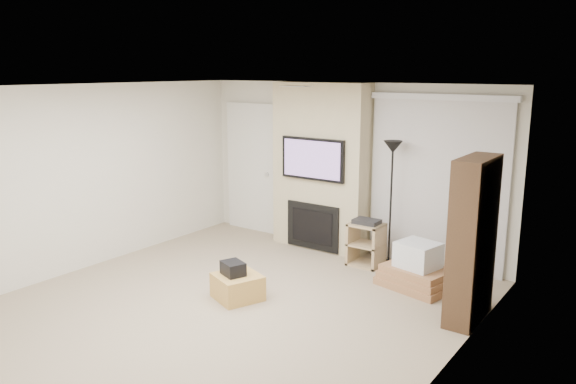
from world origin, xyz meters
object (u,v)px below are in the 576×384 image
Objects in this scene: box_stack at (417,270)px; bookshelf at (472,240)px; floor_lamp at (392,168)px; ottoman at (238,287)px; av_stand at (366,241)px.

bookshelf is (0.82, -0.55, 0.68)m from box_stack.
floor_lamp is 1.91m from bookshelf.
bookshelf is at bearing 23.18° from ottoman.
bookshelf is at bearing -37.19° from floor_lamp.
box_stack is 1.20m from bookshelf.
av_stand is at bearing 70.37° from ottoman.
bookshelf is (2.42, 1.03, 0.75)m from ottoman.
floor_lamp is (0.94, 2.15, 1.22)m from ottoman.
bookshelf reaches higher than av_stand.
box_stack reaches higher than ottoman.
floor_lamp reaches higher than ottoman.
bookshelf is at bearing -34.01° from box_stack.
box_stack is at bearing 145.99° from bookshelf.
av_stand is (-0.25, -0.21, -1.03)m from floor_lamp.
ottoman is 0.28× the size of bookshelf.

